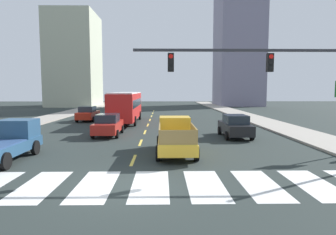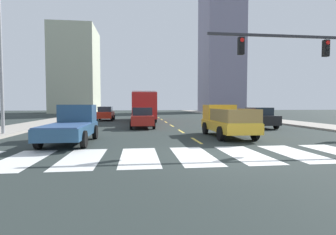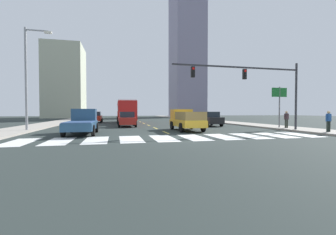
{
  "view_description": "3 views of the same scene",
  "coord_description": "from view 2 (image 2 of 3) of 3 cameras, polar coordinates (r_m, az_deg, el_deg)",
  "views": [
    {
      "loc": [
        1.51,
        -10.81,
        3.62
      ],
      "look_at": [
        2.02,
        16.26,
        1.03
      ],
      "focal_mm": 31.25,
      "sensor_mm": 36.0,
      "label": 1
    },
    {
      "loc": [
        -3.2,
        -9.6,
        1.97
      ],
      "look_at": [
        -0.78,
        10.54,
        0.94
      ],
      "focal_mm": 27.43,
      "sensor_mm": 36.0,
      "label": 2
    },
    {
      "loc": [
        -4.08,
        -14.35,
        1.74
      ],
      "look_at": [
        1.01,
        7.49,
        1.15
      ],
      "focal_mm": 24.21,
      "sensor_mm": 36.0,
      "label": 3
    }
  ],
  "objects": [
    {
      "name": "ground_plane",
      "position": [
        10.31,
        11.46,
        -8.17
      ],
      "size": [
        160.0,
        160.0,
        0.0
      ],
      "primitive_type": "plane",
      "color": "#272F2D"
    },
    {
      "name": "sidewalk_right",
      "position": [
        31.93,
        23.1,
        -0.74
      ],
      "size": [
        3.6,
        110.0,
        0.15
      ],
      "primitive_type": "cube",
      "color": "#9C958A",
      "rests_on": "ground"
    },
    {
      "name": "sidewalk_left",
      "position": [
        29.27,
        -25.86,
        -1.11
      ],
      "size": [
        3.6,
        110.0,
        0.15
      ],
      "primitive_type": "cube",
      "color": "#9C958A",
      "rests_on": "ground"
    },
    {
      "name": "crosswalk_stripe_1",
      "position": [
        10.63,
        -29.78,
        -8.14
      ],
      "size": [
        1.4,
        3.77,
        0.01
      ],
      "primitive_type": "cube",
      "color": "silver",
      "rests_on": "ground"
    },
    {
      "name": "crosswalk_stripe_2",
      "position": [
        10.01,
        -18.58,
        -8.58
      ],
      "size": [
        1.4,
        3.77,
        0.01
      ],
      "primitive_type": "cube",
      "color": "silver",
      "rests_on": "ground"
    },
    {
      "name": "crosswalk_stripe_3",
      "position": [
        9.8,
        -6.4,
        -8.68
      ],
      "size": [
        1.4,
        3.77,
        0.01
      ],
      "primitive_type": "cube",
      "color": "silver",
      "rests_on": "ground"
    },
    {
      "name": "crosswalk_stripe_4",
      "position": [
        10.03,
        5.74,
        -8.41
      ],
      "size": [
        1.4,
        3.77,
        0.01
      ],
      "primitive_type": "cube",
      "color": "silver",
      "rests_on": "ground"
    },
    {
      "name": "crosswalk_stripe_5",
      "position": [
        10.68,
        16.84,
        -7.83
      ],
      "size": [
        1.4,
        3.77,
        0.01
      ],
      "primitive_type": "cube",
      "color": "silver",
      "rests_on": "ground"
    },
    {
      "name": "crosswalk_stripe_6",
      "position": [
        11.67,
        26.34,
        -7.1
      ],
      "size": [
        1.4,
        3.77,
        0.01
      ],
      "primitive_type": "cube",
      "color": "silver",
      "rests_on": "ground"
    },
    {
      "name": "lane_dash_0",
      "position": [
        14.11,
        6.34,
        -5.13
      ],
      "size": [
        0.16,
        2.4,
        0.01
      ],
      "primitive_type": "cube",
      "color": "#E0C247",
      "rests_on": "ground"
    },
    {
      "name": "lane_dash_1",
      "position": [
        18.98,
        2.89,
        -3.05
      ],
      "size": [
        0.16,
        2.4,
        0.01
      ],
      "primitive_type": "cube",
      "color": "#E0C247",
      "rests_on": "ground"
    },
    {
      "name": "lane_dash_2",
      "position": [
        23.9,
        0.86,
        -1.82
      ],
      "size": [
        0.16,
        2.4,
        0.01
      ],
      "primitive_type": "cube",
      "color": "#E0C247",
      "rests_on": "ground"
    },
    {
      "name": "lane_dash_3",
      "position": [
        28.85,
        -0.47,
        -1.01
      ],
      "size": [
        0.16,
        2.4,
        0.01
      ],
      "primitive_type": "cube",
      "color": "#E0C247",
      "rests_on": "ground"
    },
    {
      "name": "lane_dash_4",
      "position": [
        33.81,
        -1.41,
        -0.44
      ],
      "size": [
        0.16,
        2.4,
        0.01
      ],
      "primitive_type": "cube",
      "color": "#E0C247",
      "rests_on": "ground"
    },
    {
      "name": "lane_dash_5",
      "position": [
        38.78,
        -2.11,
        -0.01
      ],
      "size": [
        0.16,
        2.4,
        0.01
      ],
      "primitive_type": "cube",
      "color": "#E0C247",
      "rests_on": "ground"
    },
    {
      "name": "lane_dash_6",
      "position": [
        43.76,
        -2.65,
        0.32
      ],
      "size": [
        0.16,
        2.4,
        0.01
      ],
      "primitive_type": "cube",
      "color": "#E0C247",
      "rests_on": "ground"
    },
    {
      "name": "lane_dash_7",
      "position": [
        48.75,
        -3.08,
        0.58
      ],
      "size": [
        0.16,
        2.4,
        0.01
      ],
      "primitive_type": "cube",
      "color": "#E0C247",
      "rests_on": "ground"
    },
    {
      "name": "pickup_stakebed",
      "position": [
        16.34,
        12.65,
        -0.8
      ],
      "size": [
        2.18,
        5.2,
        1.96
      ],
      "rotation": [
        0.0,
        0.0,
        -0.02
      ],
      "color": "gold",
      "rests_on": "ground"
    },
    {
      "name": "pickup_dark",
      "position": [
        14.38,
        -20.44,
        -1.46
      ],
      "size": [
        2.18,
        5.2,
        1.96
      ],
      "rotation": [
        0.0,
        0.0,
        -0.04
      ],
      "color": "navy",
      "rests_on": "ground"
    },
    {
      "name": "city_bus",
      "position": [
        30.7,
        -5.51,
        2.85
      ],
      "size": [
        2.72,
        10.8,
        3.32
      ],
      "rotation": [
        0.0,
        0.0,
        -0.04
      ],
      "color": "red",
      "rests_on": "ground"
    },
    {
      "name": "sedan_far",
      "position": [
        21.74,
        -5.76,
        -0.04
      ],
      "size": [
        2.02,
        4.4,
        1.72
      ],
      "rotation": [
        0.0,
        0.0,
        -0.04
      ],
      "color": "red",
      "rests_on": "ground"
    },
    {
      "name": "sedan_near_left",
      "position": [
        32.79,
        -13.72,
        0.87
      ],
      "size": [
        2.02,
        4.4,
        1.72
      ],
      "rotation": [
        0.0,
        0.0,
        -0.0
      ],
      "color": "red",
      "rests_on": "ground"
    },
    {
      "name": "sedan_near_right",
      "position": [
        23.15,
        19.37,
        -0.02
      ],
      "size": [
        2.02,
        4.4,
        1.72
      ],
      "rotation": [
        0.0,
        0.0,
        -0.03
      ],
      "color": "black",
      "rests_on": "ground"
    },
    {
      "name": "streetlight_left",
      "position": [
        19.3,
        -32.73,
        11.39
      ],
      "size": [
        2.2,
        0.28,
        9.0
      ],
      "color": "gray",
      "rests_on": "ground"
    },
    {
      "name": "block_mid_left",
      "position": [
        65.77,
        -19.81,
        9.71
      ],
      "size": [
        9.77,
        11.9,
        19.94
      ],
      "primitive_type": "cube",
      "color": "#B0B69B",
      "rests_on": "ground"
    }
  ]
}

